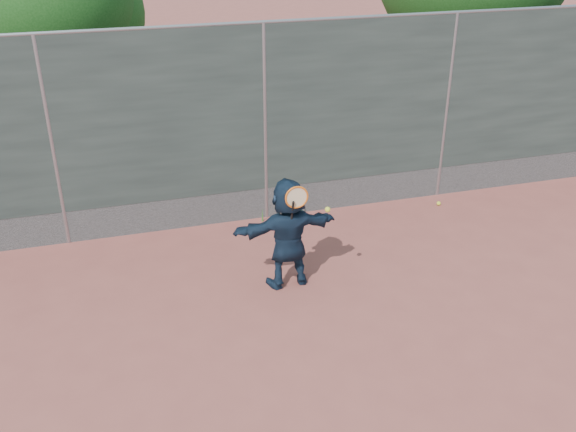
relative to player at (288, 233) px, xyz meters
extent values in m
plane|color=#9E4C42|center=(0.22, -1.53, -0.74)|extent=(80.00, 80.00, 0.00)
imported|color=#15263C|center=(0.00, 0.00, 0.00)|extent=(1.39, 0.51, 1.47)
sphere|color=yellow|center=(3.04, 1.57, -0.70)|extent=(0.07, 0.07, 0.07)
cube|color=#38423D|center=(0.22, 1.97, 1.01)|extent=(20.00, 0.04, 2.50)
cube|color=slate|center=(0.22, 1.97, -0.49)|extent=(20.00, 0.03, 0.50)
cylinder|color=gray|center=(0.22, 1.97, 2.26)|extent=(20.00, 0.05, 0.05)
cylinder|color=gray|center=(-2.78, 1.97, 0.76)|extent=(0.06, 0.06, 3.00)
cylinder|color=gray|center=(0.22, 1.97, 0.76)|extent=(0.06, 0.06, 3.00)
cylinder|color=gray|center=(3.22, 1.97, 0.76)|extent=(0.06, 0.06, 3.00)
torus|color=orange|center=(0.05, -0.20, 0.58)|extent=(0.29, 0.03, 0.29)
cylinder|color=beige|center=(0.05, -0.20, 0.58)|extent=(0.25, 0.01, 0.25)
cylinder|color=black|center=(0.00, -0.18, 0.38)|extent=(0.03, 0.13, 0.33)
sphere|color=yellow|center=(0.41, -0.30, 0.42)|extent=(0.07, 0.07, 0.07)
cylinder|color=#382314|center=(4.72, 4.17, 0.56)|extent=(0.28, 0.28, 2.60)
cylinder|color=#382314|center=(-2.78, 4.97, 0.36)|extent=(0.28, 0.28, 2.20)
sphere|color=#23561C|center=(-2.18, 5.17, 1.99)|extent=(2.10, 2.10, 2.10)
cone|color=#387226|center=(0.47, 1.85, -0.61)|extent=(0.03, 0.03, 0.26)
cone|color=#387226|center=(0.77, 1.87, -0.59)|extent=(0.03, 0.03, 0.30)
cone|color=#387226|center=(0.12, 1.83, -0.63)|extent=(0.03, 0.03, 0.22)
camera|label=1|loc=(-2.01, -6.86, 3.81)|focal=40.00mm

